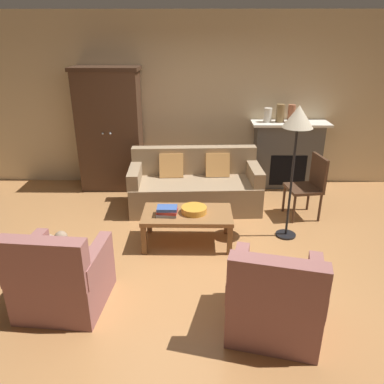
{
  "coord_description": "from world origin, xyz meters",
  "views": [
    {
      "loc": [
        0.03,
        -3.84,
        2.44
      ],
      "look_at": [
        -0.04,
        0.67,
        0.55
      ],
      "focal_mm": 35.21,
      "sensor_mm": 36.0,
      "label": 1
    }
  ],
  "objects_px": {
    "armchair_near_left": "(62,278)",
    "armoire": "(110,130)",
    "fruit_bowl": "(194,210)",
    "mantel_vase_bronze": "(280,113)",
    "armchair_near_right": "(274,300)",
    "dog": "(44,242)",
    "couch": "(195,187)",
    "fireplace": "(287,154)",
    "side_chair_wooden": "(310,183)",
    "book_stack": "(167,211)",
    "mantel_vase_terracotta": "(291,113)",
    "floor_lamp": "(298,125)",
    "mantel_vase_cream": "(268,115)",
    "coffee_table": "(187,217)"
  },
  "relations": [
    {
      "from": "armchair_near_left",
      "to": "armoire",
      "type": "bearing_deg",
      "value": 92.82
    },
    {
      "from": "fruit_bowl",
      "to": "mantel_vase_bronze",
      "type": "xyz_separation_m",
      "value": [
        1.38,
        1.96,
        0.81
      ]
    },
    {
      "from": "armchair_near_right",
      "to": "dog",
      "type": "distance_m",
      "value": 2.65
    },
    {
      "from": "fruit_bowl",
      "to": "dog",
      "type": "bearing_deg",
      "value": -165.46
    },
    {
      "from": "couch",
      "to": "mantel_vase_bronze",
      "type": "relative_size",
      "value": 6.8
    },
    {
      "from": "armoire",
      "to": "mantel_vase_bronze",
      "type": "distance_m",
      "value": 2.78
    },
    {
      "from": "fireplace",
      "to": "side_chair_wooden",
      "type": "bearing_deg",
      "value": -86.67
    },
    {
      "from": "armoire",
      "to": "armchair_near_left",
      "type": "height_order",
      "value": "armoire"
    },
    {
      "from": "armoire",
      "to": "mantel_vase_bronze",
      "type": "height_order",
      "value": "armoire"
    },
    {
      "from": "book_stack",
      "to": "mantel_vase_bronze",
      "type": "bearing_deg",
      "value": 50.08
    },
    {
      "from": "mantel_vase_bronze",
      "to": "mantel_vase_terracotta",
      "type": "bearing_deg",
      "value": 0.0
    },
    {
      "from": "mantel_vase_bronze",
      "to": "floor_lamp",
      "type": "distance_m",
      "value": 1.78
    },
    {
      "from": "book_stack",
      "to": "armchair_near_left",
      "type": "bearing_deg",
      "value": -128.57
    },
    {
      "from": "fruit_bowl",
      "to": "book_stack",
      "type": "relative_size",
      "value": 1.21
    },
    {
      "from": "mantel_vase_terracotta",
      "to": "dog",
      "type": "distance_m",
      "value": 4.19
    },
    {
      "from": "couch",
      "to": "mantel_vase_terracotta",
      "type": "height_order",
      "value": "mantel_vase_terracotta"
    },
    {
      "from": "book_stack",
      "to": "mantel_vase_cream",
      "type": "distance_m",
      "value": 2.64
    },
    {
      "from": "couch",
      "to": "dog",
      "type": "relative_size",
      "value": 3.41
    },
    {
      "from": "book_stack",
      "to": "mantel_vase_terracotta",
      "type": "relative_size",
      "value": 0.92
    },
    {
      "from": "mantel_vase_bronze",
      "to": "armchair_near_left",
      "type": "height_order",
      "value": "mantel_vase_bronze"
    },
    {
      "from": "armoire",
      "to": "dog",
      "type": "bearing_deg",
      "value": -97.85
    },
    {
      "from": "dog",
      "to": "armchair_near_left",
      "type": "bearing_deg",
      "value": -58.5
    },
    {
      "from": "couch",
      "to": "fireplace",
      "type": "bearing_deg",
      "value": 29.28
    },
    {
      "from": "book_stack",
      "to": "floor_lamp",
      "type": "height_order",
      "value": "floor_lamp"
    },
    {
      "from": "coffee_table",
      "to": "armchair_near_right",
      "type": "height_order",
      "value": "armchair_near_right"
    },
    {
      "from": "coffee_table",
      "to": "fruit_bowl",
      "type": "xyz_separation_m",
      "value": [
        0.08,
        0.01,
        0.09
      ]
    },
    {
      "from": "fruit_bowl",
      "to": "side_chair_wooden",
      "type": "distance_m",
      "value": 1.81
    },
    {
      "from": "mantel_vase_terracotta",
      "to": "armchair_near_right",
      "type": "bearing_deg",
      "value": -103.68
    },
    {
      "from": "fireplace",
      "to": "mantel_vase_terracotta",
      "type": "xyz_separation_m",
      "value": [
        -0.0,
        -0.02,
        0.69
      ]
    },
    {
      "from": "fireplace",
      "to": "mantel_vase_terracotta",
      "type": "relative_size",
      "value": 4.47
    },
    {
      "from": "armoire",
      "to": "mantel_vase_cream",
      "type": "distance_m",
      "value": 2.58
    },
    {
      "from": "armoire",
      "to": "fireplace",
      "type": "bearing_deg",
      "value": 1.51
    },
    {
      "from": "couch",
      "to": "side_chair_wooden",
      "type": "relative_size",
      "value": 2.18
    },
    {
      "from": "armchair_near_left",
      "to": "dog",
      "type": "bearing_deg",
      "value": 121.5
    },
    {
      "from": "fireplace",
      "to": "mantel_vase_bronze",
      "type": "bearing_deg",
      "value": -174.31
    },
    {
      "from": "armoire",
      "to": "mantel_vase_cream",
      "type": "xyz_separation_m",
      "value": [
        2.57,
        0.06,
        0.24
      ]
    },
    {
      "from": "fireplace",
      "to": "fruit_bowl",
      "type": "height_order",
      "value": "fireplace"
    },
    {
      "from": "armchair_near_right",
      "to": "floor_lamp",
      "type": "xyz_separation_m",
      "value": [
        0.49,
        1.71,
        1.15
      ]
    },
    {
      "from": "mantel_vase_terracotta",
      "to": "fireplace",
      "type": "bearing_deg",
      "value": 90.0
    },
    {
      "from": "fireplace",
      "to": "armchair_near_left",
      "type": "height_order",
      "value": "fireplace"
    },
    {
      "from": "armchair_near_left",
      "to": "dog",
      "type": "xyz_separation_m",
      "value": [
        -0.48,
        0.78,
        -0.07
      ]
    },
    {
      "from": "armoire",
      "to": "mantel_vase_bronze",
      "type": "bearing_deg",
      "value": 1.24
    },
    {
      "from": "armoire",
      "to": "couch",
      "type": "height_order",
      "value": "armoire"
    },
    {
      "from": "couch",
      "to": "coffee_table",
      "type": "bearing_deg",
      "value": -94.42
    },
    {
      "from": "couch",
      "to": "book_stack",
      "type": "relative_size",
      "value": 7.59
    },
    {
      "from": "mantel_vase_terracotta",
      "to": "floor_lamp",
      "type": "xyz_separation_m",
      "value": [
        -0.35,
        -1.76,
        0.21
      ]
    },
    {
      "from": "armoire",
      "to": "mantel_vase_terracotta",
      "type": "bearing_deg",
      "value": 1.17
    },
    {
      "from": "fruit_bowl",
      "to": "side_chair_wooden",
      "type": "xyz_separation_m",
      "value": [
        1.62,
        0.79,
        0.05
      ]
    },
    {
      "from": "mantel_vase_cream",
      "to": "mantel_vase_terracotta",
      "type": "height_order",
      "value": "mantel_vase_terracotta"
    },
    {
      "from": "mantel_vase_cream",
      "to": "mantel_vase_bronze",
      "type": "relative_size",
      "value": 0.79
    }
  ]
}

